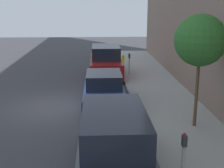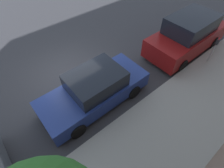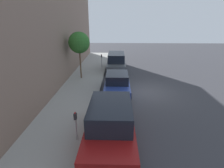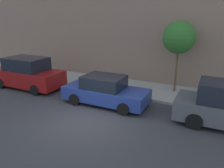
{
  "view_description": "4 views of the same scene",
  "coord_description": "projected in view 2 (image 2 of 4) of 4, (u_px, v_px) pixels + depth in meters",
  "views": [
    {
      "loc": [
        1.87,
        -13.6,
        4.62
      ],
      "look_at": [
        2.56,
        0.23,
        1.0
      ],
      "focal_mm": 50.0,
      "sensor_mm": 36.0,
      "label": 1
    },
    {
      "loc": [
        6.05,
        -2.18,
        6.1
      ],
      "look_at": [
        2.58,
        0.71,
        1.0
      ],
      "focal_mm": 28.0,
      "sensor_mm": 36.0,
      "label": 2
    },
    {
      "loc": [
        2.18,
        12.4,
        5.19
      ],
      "look_at": [
        2.54,
        1.04,
        1.0
      ],
      "focal_mm": 28.0,
      "sensor_mm": 36.0,
      "label": 3
    },
    {
      "loc": [
        -7.42,
        -4.96,
        4.56
      ],
      "look_at": [
        2.66,
        -0.01,
        1.0
      ],
      "focal_mm": 35.0,
      "sensor_mm": 36.0,
      "label": 4
    }
  ],
  "objects": [
    {
      "name": "parked_suv_third",
      "position": [
        187.0,
        35.0,
        9.18
      ],
      "size": [
        2.08,
        4.8,
        1.98
      ],
      "color": "maroon",
      "rests_on": "ground_plane"
    },
    {
      "name": "parking_meter_far",
      "position": [
        214.0,
        48.0,
        8.35
      ],
      "size": [
        0.11,
        0.15,
        1.37
      ],
      "color": "#ADADB2",
      "rests_on": "sidewalk"
    },
    {
      "name": "parked_sedan_second",
      "position": [
        95.0,
        90.0,
        6.98
      ],
      "size": [
        1.92,
        4.5,
        1.54
      ],
      "color": "navy",
      "rests_on": "ground_plane"
    },
    {
      "name": "ground_plane",
      "position": [
        67.0,
        74.0,
        8.57
      ],
      "size": [
        60.0,
        60.0,
        0.0
      ],
      "primitive_type": "plane",
      "color": "#38383D"
    },
    {
      "name": "sidewalk",
      "position": [
        143.0,
        154.0,
        5.93
      ],
      "size": [
        3.15,
        32.0,
        0.15
      ],
      "color": "#9E9E99",
      "rests_on": "ground_plane"
    }
  ]
}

